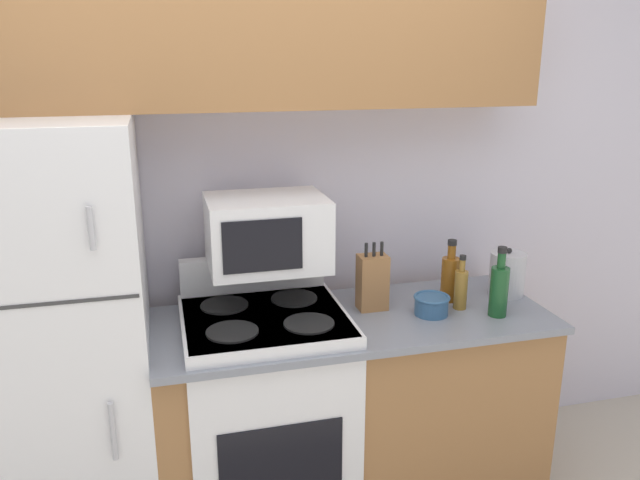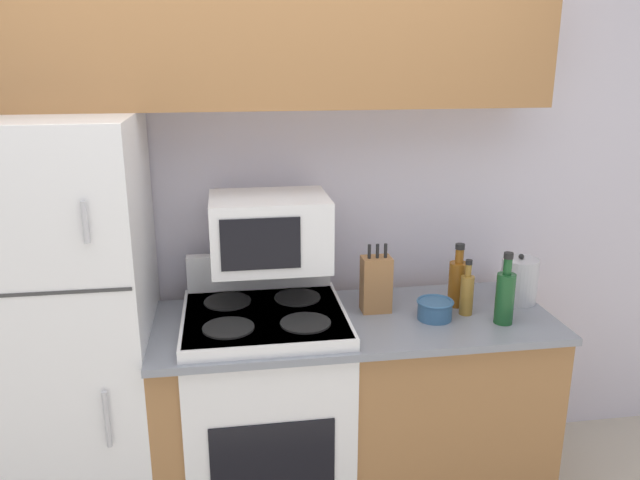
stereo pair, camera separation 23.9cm
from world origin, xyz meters
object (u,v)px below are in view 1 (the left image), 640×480
refrigerator (48,348)px  microwave (267,232)px  kettle (507,274)px  bottle_whiskey (450,277)px  bottle_vinegar (461,288)px  knife_block (372,282)px  bowl (431,304)px  stove (268,413)px  bottle_wine_green (499,289)px

refrigerator → microwave: (0.86, 0.06, 0.38)m
refrigerator → kettle: (1.95, 0.01, 0.12)m
bottle_whiskey → bottle_vinegar: size_ratio=1.17×
refrigerator → bottle_whiskey: 1.67m
knife_block → microwave: bearing=173.3°
kettle → refrigerator: bearing=-179.6°
microwave → bowl: size_ratio=3.11×
bottle_whiskey → bottle_vinegar: 0.10m
kettle → bottle_whiskey: bearing=-179.9°
bowl → stove: bearing=174.9°
bottle_whiskey → bottle_wine_green: 0.24m
knife_block → bowl: (0.22, -0.12, -0.08)m
stove → knife_block: knife_block is taller
refrigerator → stove: (0.83, -0.05, -0.38)m
refrigerator → bottle_wine_green: (1.79, -0.19, 0.14)m
knife_block → bottle_vinegar: size_ratio=1.25×
refrigerator → knife_block: (1.31, 0.01, 0.14)m
kettle → bottle_wine_green: bearing=-128.2°
microwave → bottle_vinegar: microwave is taller
stove → bottle_whiskey: size_ratio=3.91×
bottle_vinegar → kettle: 0.30m
bottle_wine_green → bottle_vinegar: size_ratio=1.25×
bowl → bottle_vinegar: (0.15, 0.03, 0.05)m
stove → bowl: 0.83m
refrigerator → stove: size_ratio=1.58×
knife_block → bottle_wine_green: bearing=-22.7°
knife_block → kettle: bearing=0.2°
refrigerator → knife_block: refrigerator is taller
refrigerator → microwave: 0.95m
bowl → microwave: bearing=165.2°
refrigerator → bottle_whiskey: size_ratio=6.17×
kettle → stove: bearing=-176.7°
bottle_wine_green → bottle_whiskey: bearing=120.5°
refrigerator → stove: 0.91m
refrigerator → knife_block: 1.31m
stove → knife_block: 0.71m
bottle_whiskey → bottle_wine_green: size_ratio=0.93×
knife_block → bowl: size_ratio=1.95×
microwave → bottle_vinegar: bearing=-10.2°
bowl → kettle: bearing=16.5°
refrigerator → bowl: refrigerator is taller
microwave → bottle_wine_green: 0.99m
knife_block → bottle_whiskey: knife_block is taller
stove → microwave: size_ratio=2.29×
bottle_whiskey → bottle_wine_green: bearing=-59.5°
refrigerator → bowl: size_ratio=11.26×
knife_block → bottle_wine_green: size_ratio=1.00×
knife_block → bottle_wine_green: (0.48, -0.20, -0.00)m
microwave → bottle_whiskey: microwave is taller
refrigerator → bottle_wine_green: refrigerator is taller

